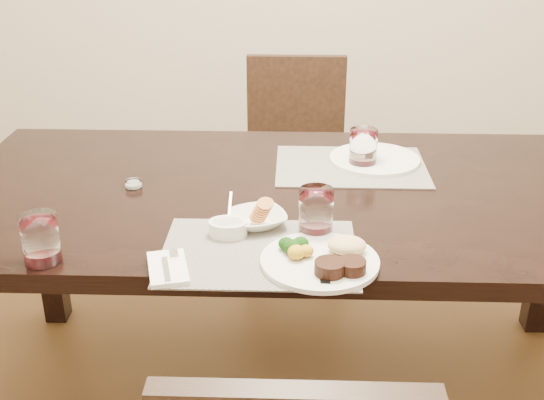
{
  "coord_description": "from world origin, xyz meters",
  "views": [
    {
      "loc": [
        -0.01,
        -1.79,
        1.53
      ],
      "look_at": [
        -0.06,
        -0.23,
        0.82
      ],
      "focal_mm": 45.0,
      "sensor_mm": 36.0,
      "label": 1
    }
  ],
  "objects_px": {
    "dinner_plate": "(326,258)",
    "steak_knife": "(324,266)",
    "far_plate": "(375,159)",
    "cracker_bowl": "(258,218)",
    "wine_glass_near": "(316,214)",
    "chair_far": "(295,154)"
  },
  "relations": [
    {
      "from": "chair_far",
      "to": "far_plate",
      "type": "relative_size",
      "value": 3.2
    },
    {
      "from": "chair_far",
      "to": "dinner_plate",
      "type": "height_order",
      "value": "chair_far"
    },
    {
      "from": "cracker_bowl",
      "to": "steak_knife",
      "type": "bearing_deg",
      "value": -52.96
    },
    {
      "from": "steak_knife",
      "to": "cracker_bowl",
      "type": "xyz_separation_m",
      "value": [
        -0.16,
        0.21,
        0.01
      ]
    },
    {
      "from": "chair_far",
      "to": "wine_glass_near",
      "type": "bearing_deg",
      "value": -87.62
    },
    {
      "from": "wine_glass_near",
      "to": "far_plate",
      "type": "relative_size",
      "value": 0.42
    },
    {
      "from": "chair_far",
      "to": "dinner_plate",
      "type": "bearing_deg",
      "value": -87.1
    },
    {
      "from": "dinner_plate",
      "to": "steak_knife",
      "type": "bearing_deg",
      "value": -95.46
    },
    {
      "from": "dinner_plate",
      "to": "steak_knife",
      "type": "height_order",
      "value": "dinner_plate"
    },
    {
      "from": "dinner_plate",
      "to": "far_plate",
      "type": "bearing_deg",
      "value": 81.83
    },
    {
      "from": "cracker_bowl",
      "to": "wine_glass_near",
      "type": "xyz_separation_m",
      "value": [
        0.15,
        -0.04,
        0.03
      ]
    },
    {
      "from": "steak_knife",
      "to": "cracker_bowl",
      "type": "bearing_deg",
      "value": 126.95
    },
    {
      "from": "steak_knife",
      "to": "cracker_bowl",
      "type": "distance_m",
      "value": 0.27
    },
    {
      "from": "chair_far",
      "to": "far_plate",
      "type": "distance_m",
      "value": 0.8
    },
    {
      "from": "steak_knife",
      "to": "dinner_plate",
      "type": "bearing_deg",
      "value": 77.37
    },
    {
      "from": "cracker_bowl",
      "to": "far_plate",
      "type": "distance_m",
      "value": 0.57
    },
    {
      "from": "wine_glass_near",
      "to": "far_plate",
      "type": "distance_m",
      "value": 0.54
    },
    {
      "from": "dinner_plate",
      "to": "wine_glass_near",
      "type": "xyz_separation_m",
      "value": [
        -0.02,
        0.16,
        0.04
      ]
    },
    {
      "from": "dinner_plate",
      "to": "wine_glass_near",
      "type": "relative_size",
      "value": 2.31
    },
    {
      "from": "steak_knife",
      "to": "far_plate",
      "type": "distance_m",
      "value": 0.7
    },
    {
      "from": "cracker_bowl",
      "to": "far_plate",
      "type": "relative_size",
      "value": 0.65
    },
    {
      "from": "dinner_plate",
      "to": "far_plate",
      "type": "distance_m",
      "value": 0.68
    }
  ]
}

